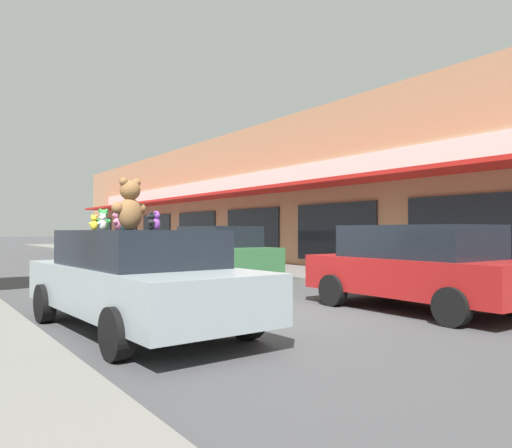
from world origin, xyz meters
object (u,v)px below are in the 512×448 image
(teddy_bear_teal, at_px, (125,221))
(parked_car_far_center, at_px, (219,252))
(plush_art_car, at_px, (137,278))
(parked_car_far_left, at_px, (418,266))
(teddy_bear_purple, at_px, (156,221))
(teddy_bear_black, at_px, (151,221))
(teddy_bear_pink, at_px, (117,220))
(teddy_bear_yellow, at_px, (94,223))
(teddy_bear_white, at_px, (103,222))
(teddy_bear_giant, at_px, (130,205))
(parked_car_far_right, at_px, (154,249))
(teddy_bear_green, at_px, (103,220))

(teddy_bear_teal, xyz_separation_m, parked_car_far_center, (4.78, 5.22, -0.78))
(plush_art_car, distance_m, parked_car_far_left, 4.98)
(teddy_bear_purple, bearing_deg, plush_art_car, -10.25)
(teddy_bear_black, relative_size, parked_car_far_center, 0.07)
(teddy_bear_teal, bearing_deg, teddy_bear_pink, -159.92)
(teddy_bear_yellow, bearing_deg, teddy_bear_pink, -115.97)
(parked_car_far_left, bearing_deg, teddy_bear_white, 160.12)
(teddy_bear_giant, xyz_separation_m, teddy_bear_teal, (0.12, 0.52, -0.22))
(plush_art_car, xyz_separation_m, teddy_bear_yellow, (-0.33, 0.98, 0.81))
(teddy_bear_yellow, relative_size, parked_car_far_center, 0.06)
(teddy_bear_black, xyz_separation_m, parked_car_far_left, (4.66, -1.10, -0.77))
(teddy_bear_purple, relative_size, parked_car_far_center, 0.07)
(teddy_bear_purple, xyz_separation_m, parked_car_far_right, (4.45, 10.50, -0.82))
(teddy_bear_teal, relative_size, teddy_bear_white, 1.19)
(teddy_bear_giant, xyz_separation_m, teddy_bear_yellow, (-0.27, 0.84, -0.25))
(teddy_bear_giant, relative_size, teddy_bear_green, 2.23)
(teddy_bear_pink, height_order, parked_car_far_left, teddy_bear_pink)
(plush_art_car, relative_size, teddy_bear_teal, 15.64)
(teddy_bear_white, bearing_deg, teddy_bear_yellow, -113.70)
(plush_art_car, xyz_separation_m, parked_car_far_left, (4.84, -1.19, 0.05))
(parked_car_far_left, bearing_deg, teddy_bear_purple, 162.29)
(plush_art_car, distance_m, parked_car_far_right, 11.77)
(parked_car_far_left, distance_m, parked_car_far_center, 7.07)
(teddy_bear_giant, xyz_separation_m, parked_car_far_right, (4.90, 10.59, -1.05))
(teddy_bear_teal, distance_m, teddy_bear_white, 0.35)
(teddy_bear_purple, xyz_separation_m, teddy_bear_yellow, (-0.72, 0.75, -0.02))
(parked_car_far_right, bearing_deg, plush_art_car, -114.26)
(teddy_bear_white, height_order, teddy_bear_green, teddy_bear_green)
(teddy_bear_giant, height_order, parked_car_far_right, teddy_bear_giant)
(plush_art_car, relative_size, teddy_bear_black, 17.73)
(parked_car_far_center, bearing_deg, teddy_bear_yellow, -136.50)
(teddy_bear_green, bearing_deg, teddy_bear_white, 73.42)
(teddy_bear_pink, xyz_separation_m, parked_car_far_right, (4.74, 9.60, -0.84))
(teddy_bear_black, bearing_deg, teddy_bear_giant, -112.16)
(teddy_bear_green, distance_m, parked_car_far_right, 10.96)
(teddy_bear_giant, bearing_deg, teddy_bear_purple, 179.64)
(plush_art_car, xyz_separation_m, teddy_bear_green, (-0.17, 1.03, 0.85))
(teddy_bear_giant, distance_m, parked_car_far_right, 11.72)
(plush_art_car, relative_size, teddy_bear_purple, 16.25)
(parked_car_far_right, bearing_deg, teddy_bear_white, -117.02)
(plush_art_car, distance_m, teddy_bear_purple, 0.95)
(teddy_bear_green, relative_size, teddy_bear_yellow, 1.41)
(teddy_bear_yellow, distance_m, teddy_bear_pink, 0.46)
(teddy_bear_yellow, bearing_deg, teddy_bear_purple, 177.85)
(teddy_bear_yellow, bearing_deg, parked_car_far_center, -92.70)
(teddy_bear_giant, bearing_deg, plush_art_car, 102.10)
(teddy_bear_black, bearing_deg, teddy_bear_pink, -154.41)
(teddy_bear_yellow, height_order, parked_car_far_center, teddy_bear_yellow)
(teddy_bear_yellow, bearing_deg, teddy_bear_black, 159.16)
(teddy_bear_teal, height_order, parked_car_far_center, teddy_bear_teal)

